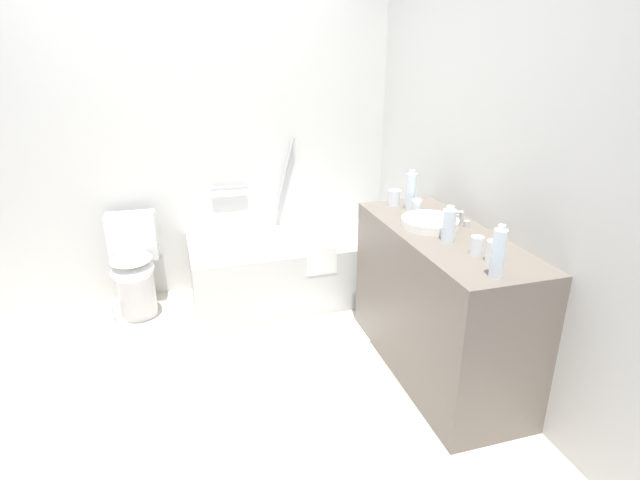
# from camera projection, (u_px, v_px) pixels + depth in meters

# --- Properties ---
(ground_plane) EXTENTS (4.13, 4.13, 0.00)m
(ground_plane) POSITION_uv_depth(u_px,v_px,m) (219.00, 385.00, 3.03)
(ground_plane) COLOR beige
(wall_back_tiled) EXTENTS (3.53, 0.10, 2.38)m
(wall_back_tiled) POSITION_uv_depth(u_px,v_px,m) (188.00, 142.00, 3.84)
(wall_back_tiled) COLOR silver
(wall_back_tiled) RESTS_ON ground_plane
(wall_right_mirror) EXTENTS (0.10, 3.08, 2.38)m
(wall_right_mirror) POSITION_uv_depth(u_px,v_px,m) (480.00, 169.00, 3.02)
(wall_right_mirror) COLOR silver
(wall_right_mirror) RESTS_ON ground_plane
(bathtub) EXTENTS (1.58, 0.72, 1.20)m
(bathtub) POSITION_uv_depth(u_px,v_px,m) (295.00, 266.00, 4.00)
(bathtub) COLOR silver
(bathtub) RESTS_ON ground_plane
(toilet) EXTENTS (0.35, 0.49, 0.75)m
(toilet) POSITION_uv_depth(u_px,v_px,m) (134.00, 269.00, 3.72)
(toilet) COLOR white
(toilet) RESTS_ON ground_plane
(vanity_counter) EXTENTS (0.53, 1.35, 0.90)m
(vanity_counter) POSITION_uv_depth(u_px,v_px,m) (439.00, 304.00, 3.02)
(vanity_counter) COLOR #6B6056
(vanity_counter) RESTS_ON ground_plane
(sink_basin) EXTENTS (0.33, 0.33, 0.05)m
(sink_basin) POSITION_uv_depth(u_px,v_px,m) (430.00, 223.00, 2.95)
(sink_basin) COLOR white
(sink_basin) RESTS_ON vanity_counter
(sink_faucet) EXTENTS (0.13, 0.15, 0.08)m
(sink_faucet) POSITION_uv_depth(u_px,v_px,m) (459.00, 218.00, 2.99)
(sink_faucet) COLOR #B7B7BD
(sink_faucet) RESTS_ON vanity_counter
(water_bottle_0) EXTENTS (0.07, 0.07, 0.19)m
(water_bottle_0) POSITION_uv_depth(u_px,v_px,m) (449.00, 225.00, 2.72)
(water_bottle_0) COLOR silver
(water_bottle_0) RESTS_ON vanity_counter
(water_bottle_1) EXTENTS (0.06, 0.06, 0.25)m
(water_bottle_1) POSITION_uv_depth(u_px,v_px,m) (498.00, 253.00, 2.29)
(water_bottle_1) COLOR silver
(water_bottle_1) RESTS_ON vanity_counter
(water_bottle_2) EXTENTS (0.06, 0.06, 0.25)m
(water_bottle_2) POSITION_uv_depth(u_px,v_px,m) (411.00, 191.00, 3.23)
(water_bottle_2) COLOR silver
(water_bottle_2) RESTS_ON vanity_counter
(drinking_glass_0) EXTENTS (0.06, 0.06, 0.10)m
(drinking_glass_0) POSITION_uv_depth(u_px,v_px,m) (492.00, 251.00, 2.47)
(drinking_glass_0) COLOR white
(drinking_glass_0) RESTS_ON vanity_counter
(drinking_glass_1) EXTENTS (0.06, 0.06, 0.09)m
(drinking_glass_1) POSITION_uv_depth(u_px,v_px,m) (477.00, 245.00, 2.56)
(drinking_glass_1) COLOR white
(drinking_glass_1) RESTS_ON vanity_counter
(drinking_glass_2) EXTENTS (0.08, 0.08, 0.10)m
(drinking_glass_2) POSITION_uv_depth(u_px,v_px,m) (394.00, 198.00, 3.33)
(drinking_glass_2) COLOR white
(drinking_glass_2) RESTS_ON vanity_counter
(drinking_glass_3) EXTENTS (0.06, 0.06, 0.09)m
(drinking_glass_3) POSITION_uv_depth(u_px,v_px,m) (417.00, 207.00, 3.16)
(drinking_glass_3) COLOR white
(drinking_glass_3) RESTS_ON vanity_counter
(bath_mat) EXTENTS (0.62, 0.42, 0.01)m
(bath_mat) POSITION_uv_depth(u_px,v_px,m) (317.00, 333.00, 3.55)
(bath_mat) COLOR white
(bath_mat) RESTS_ON ground_plane
(toilet_paper_roll) EXTENTS (0.11, 0.11, 0.13)m
(toilet_paper_roll) POSITION_uv_depth(u_px,v_px,m) (106.00, 315.00, 3.68)
(toilet_paper_roll) COLOR white
(toilet_paper_roll) RESTS_ON ground_plane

